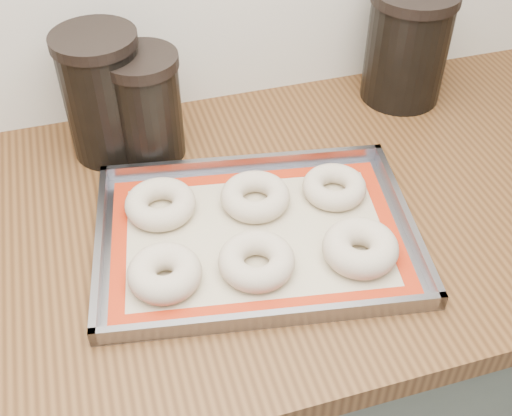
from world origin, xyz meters
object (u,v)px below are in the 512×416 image
object	(u,v)px
bagel_front_left	(165,273)
bagel_front_right	(360,248)
canister_right	(407,45)
bagel_back_left	(160,204)
bagel_front_mid	(257,261)
canister_mid	(146,106)
bagel_back_mid	(255,196)
baking_tray	(256,235)
bagel_back_right	(334,187)
canister_left	(104,95)

from	to	relation	value
bagel_front_left	bagel_front_right	size ratio (longest dim) A/B	0.95
bagel_front_right	canister_right	size ratio (longest dim) A/B	0.51
bagel_front_right	bagel_back_left	size ratio (longest dim) A/B	1.00
bagel_front_left	bagel_front_mid	world-z (taller)	bagel_front_left
bagel_front_right	bagel_back_left	bearing A→B (deg)	145.42
canister_right	canister_mid	bearing A→B (deg)	-175.16
bagel_front_left	bagel_front_right	world-z (taller)	bagel_front_right
bagel_front_left	bagel_back_mid	world-z (taller)	bagel_front_left
baking_tray	bagel_front_left	world-z (taller)	bagel_front_left
bagel_back_mid	canister_right	distance (m)	0.43
bagel_front_left	bagel_back_right	size ratio (longest dim) A/B	1.02
bagel_back_left	canister_mid	world-z (taller)	canister_mid
bagel_front_left	bagel_front_right	distance (m)	0.27
canister_left	canister_right	world-z (taller)	canister_left
bagel_front_right	bagel_back_mid	world-z (taller)	bagel_front_right
bagel_front_mid	baking_tray	bearing A→B (deg)	74.09
canister_left	canister_mid	distance (m)	0.07
canister_mid	bagel_back_mid	bearing A→B (deg)	-55.07
bagel_front_mid	canister_left	size ratio (longest dim) A/B	0.50
bagel_back_right	canister_mid	xyz separation A→B (m)	(-0.25, 0.20, 0.07)
bagel_front_mid	canister_mid	bearing A→B (deg)	106.43
bagel_front_right	canister_right	world-z (taller)	canister_right
canister_left	canister_mid	world-z (taller)	canister_left
bagel_front_left	bagel_back_left	bearing A→B (deg)	82.06
baking_tray	canister_right	xyz separation A→B (m)	(0.37, 0.29, 0.10)
bagel_front_mid	bagel_back_left	bearing A→B (deg)	124.61
baking_tray	canister_right	size ratio (longest dim) A/B	2.44
bagel_front_mid	canister_mid	world-z (taller)	canister_mid
canister_right	bagel_back_left	bearing A→B (deg)	-157.93
bagel_front_left	bagel_back_mid	size ratio (longest dim) A/B	0.95
bagel_front_right	canister_mid	world-z (taller)	canister_mid
baking_tray	canister_right	world-z (taller)	canister_right
baking_tray	bagel_front_right	xyz separation A→B (m)	(0.13, -0.08, 0.02)
canister_left	bagel_back_right	bearing A→B (deg)	-35.46
bagel_back_right	bagel_front_mid	bearing A→B (deg)	-144.18
canister_left	bagel_back_mid	bearing A→B (deg)	-47.97
bagel_front_left	bagel_back_right	xyz separation A→B (m)	(0.29, 0.10, -0.00)
canister_mid	bagel_back_left	bearing A→B (deg)	-94.76
bagel_front_right	canister_left	distance (m)	0.48
canister_right	bagel_front_right	bearing A→B (deg)	-123.15
bagel_front_left	canister_left	distance (m)	0.34
bagel_back_left	bagel_back_mid	bearing A→B (deg)	-9.70
baking_tray	bagel_front_mid	size ratio (longest dim) A/B	4.77
bagel_front_left	bagel_back_left	size ratio (longest dim) A/B	0.95
canister_left	canister_mid	xyz separation A→B (m)	(0.06, -0.03, -0.02)
bagel_back_left	canister_left	xyz separation A→B (m)	(-0.05, 0.19, 0.09)
bagel_back_right	canister_right	world-z (taller)	canister_right
canister_left	canister_mid	size ratio (longest dim) A/B	1.17
bagel_front_right	bagel_front_mid	bearing A→B (deg)	172.22
bagel_front_mid	bagel_front_right	xyz separation A→B (m)	(0.15, -0.02, 0.00)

